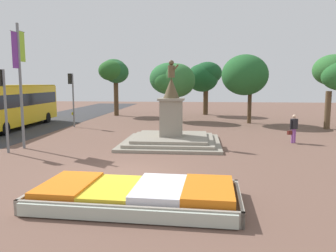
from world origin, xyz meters
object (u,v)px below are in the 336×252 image
object	(u,v)px
statue_monument	(171,131)
pedestrian_with_handbag	(294,127)
traffic_light_mid_block	(3,95)
flower_planter	(138,195)
traffic_light_far_corner	(72,91)
banner_pole	(20,78)
city_bus	(10,104)

from	to	relation	value
statue_monument	pedestrian_with_handbag	world-z (taller)	statue_monument
traffic_light_mid_block	statue_monument	bearing A→B (deg)	21.58
flower_planter	traffic_light_far_corner	world-z (taller)	traffic_light_far_corner
traffic_light_far_corner	banner_pole	bearing A→B (deg)	-85.65
pedestrian_with_handbag	traffic_light_far_corner	bearing A→B (deg)	160.09
traffic_light_far_corner	flower_planter	bearing A→B (deg)	-62.77
flower_planter	statue_monument	xyz separation A→B (m)	(0.15, 9.32, 0.45)
traffic_light_far_corner	pedestrian_with_handbag	distance (m)	16.25
statue_monument	banner_pole	world-z (taller)	banner_pole
statue_monument	traffic_light_far_corner	size ratio (longest dim) A/B	1.31
flower_planter	statue_monument	size ratio (longest dim) A/B	1.10
statue_monument	traffic_light_far_corner	world-z (taller)	statue_monument
statue_monument	banner_pole	distance (m)	8.39
flower_planter	city_bus	world-z (taller)	city_bus
flower_planter	city_bus	distance (m)	18.97
banner_pole	pedestrian_with_handbag	distance (m)	15.07
banner_pole	city_bus	bearing A→B (deg)	124.66
flower_planter	pedestrian_with_handbag	size ratio (longest dim) A/B	3.64
traffic_light_far_corner	city_bus	xyz separation A→B (m)	(-4.20, -1.40, -0.94)
traffic_light_mid_block	pedestrian_with_handbag	world-z (taller)	traffic_light_mid_block
city_bus	traffic_light_mid_block	bearing A→B (deg)	-60.75
banner_pole	statue_monument	bearing A→B (deg)	14.49
traffic_light_mid_block	traffic_light_far_corner	bearing A→B (deg)	92.18
statue_monument	pedestrian_with_handbag	xyz separation A→B (m)	(6.92, 0.94, 0.21)
flower_planter	traffic_light_far_corner	distance (m)	17.90
flower_planter	traffic_light_far_corner	xyz separation A→B (m)	(-8.11, 15.75, 2.56)
city_bus	pedestrian_with_handbag	size ratio (longest dim) A/B	7.03
traffic_light_mid_block	traffic_light_far_corner	xyz separation A→B (m)	(-0.36, 9.56, 0.00)
traffic_light_far_corner	city_bus	world-z (taller)	traffic_light_far_corner
flower_planter	banner_pole	size ratio (longest dim) A/B	0.93
statue_monument	traffic_light_far_corner	distance (m)	10.68
flower_planter	traffic_light_mid_block	size ratio (longest dim) A/B	1.47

